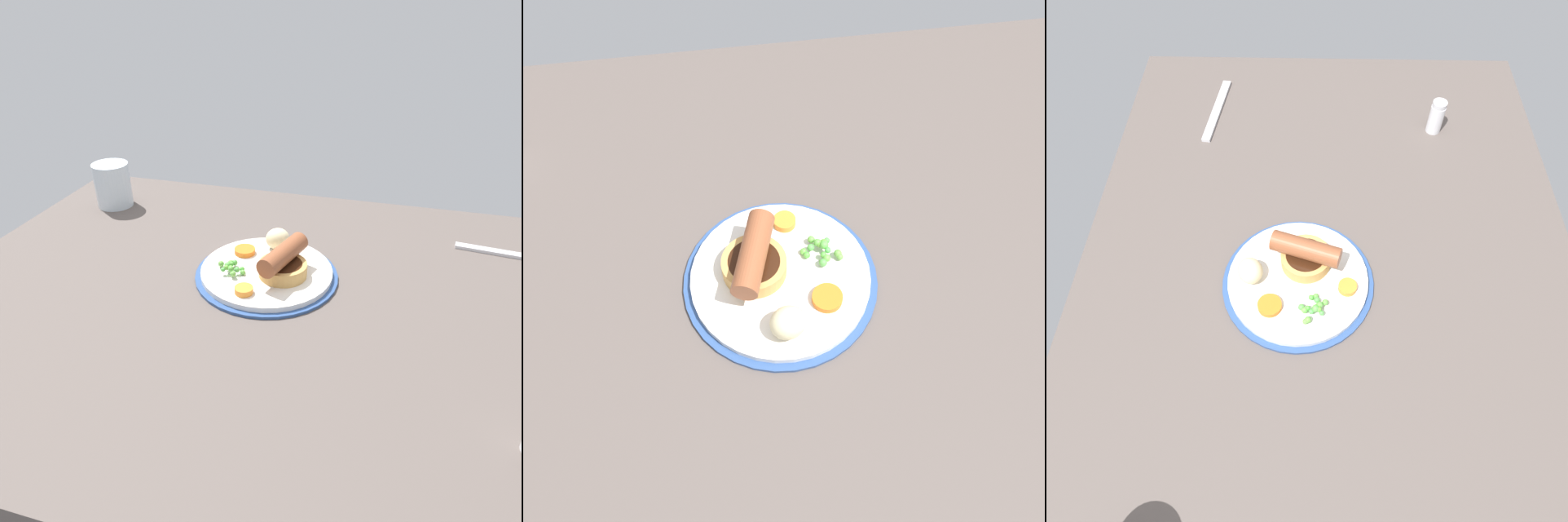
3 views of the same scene
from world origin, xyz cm
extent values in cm
cube|color=#564C47|center=(0.00, 0.00, 1.50)|extent=(110.00, 80.00, 3.00)
cylinder|color=#2D4C84|center=(-2.97, 4.75, 3.25)|extent=(23.43, 23.43, 0.50)
cylinder|color=silver|center=(-2.97, 4.75, 3.70)|extent=(21.56, 21.56, 1.40)
cylinder|color=tan|center=(-0.11, 3.61, 5.51)|extent=(7.74, 7.74, 2.22)
cylinder|color=#33190C|center=(-0.11, 3.61, 6.47)|extent=(6.19, 6.19, 0.30)
cylinder|color=brown|center=(-0.11, 3.61, 8.20)|extent=(6.25, 11.08, 3.16)
sphere|color=#64A241|center=(-10.21, 3.08, 5.18)|extent=(0.99, 0.99, 0.99)
sphere|color=#51B74C|center=(-9.05, 2.63, 5.48)|extent=(0.76, 0.76, 0.76)
sphere|color=#60B144|center=(-8.74, 3.60, 5.29)|extent=(0.95, 0.95, 0.95)
sphere|color=#5BA338|center=(-8.19, 1.77, 5.60)|extent=(0.73, 0.73, 0.73)
sphere|color=#5CAD43|center=(-7.97, 1.42, 5.58)|extent=(0.96, 0.96, 0.96)
sphere|color=#60A943|center=(-7.35, 0.61, 5.20)|extent=(0.92, 0.92, 0.92)
sphere|color=#52AB49|center=(-7.08, 1.83, 5.30)|extent=(0.88, 0.88, 0.88)
sphere|color=#63AA4E|center=(-8.82, 2.13, 5.65)|extent=(0.75, 0.75, 0.75)
sphere|color=#5FB643|center=(-8.23, 1.59, 5.56)|extent=(0.73, 0.73, 0.73)
sphere|color=#5DA74B|center=(-8.72, 1.68, 5.67)|extent=(0.83, 0.83, 0.83)
sphere|color=#57B745|center=(-8.63, 2.05, 5.84)|extent=(0.98, 0.98, 0.98)
sphere|color=#52B53F|center=(-6.50, 2.67, 5.02)|extent=(0.80, 0.80, 0.80)
sphere|color=#5BA14A|center=(-8.74, 2.01, 5.80)|extent=(0.97, 0.97, 0.97)
sphere|color=green|center=(-8.42, 3.15, 5.36)|extent=(0.77, 0.77, 0.77)
sphere|color=#53A447|center=(-8.20, 4.08, 5.14)|extent=(1.00, 1.00, 1.00)
sphere|color=#53B04B|center=(-9.21, 1.14, 5.37)|extent=(0.74, 0.74, 0.74)
sphere|color=#5CA537|center=(-8.72, 1.52, 5.64)|extent=(0.87, 0.87, 0.87)
sphere|color=#63A344|center=(-10.41, 3.45, 4.97)|extent=(0.83, 0.83, 0.83)
sphere|color=#5BAD42|center=(-6.19, 2.00, 4.83)|extent=(0.87, 0.87, 0.87)
ellipsoid|color=beige|center=(-2.83, 11.92, 6.28)|extent=(5.28, 5.04, 3.75)
cylinder|color=orange|center=(-4.55, -2.77, 4.88)|extent=(3.07, 3.07, 0.96)
cylinder|color=orange|center=(-7.88, 8.75, 4.85)|extent=(5.01, 5.01, 0.89)
cube|color=silver|center=(36.89, 22.45, 3.30)|extent=(18.06, 3.71, 0.60)
cylinder|color=silver|center=(32.24, -20.48, 5.81)|extent=(2.82, 2.82, 5.63)
cylinder|color=silver|center=(32.24, -20.48, 9.13)|extent=(2.68, 2.68, 1.00)
camera|label=1|loc=(13.05, -57.75, 44.60)|focal=32.00mm
camera|label=2|loc=(1.69, 40.02, 63.84)|focal=40.00mm
camera|label=3|loc=(-39.10, 2.56, 65.74)|focal=32.00mm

